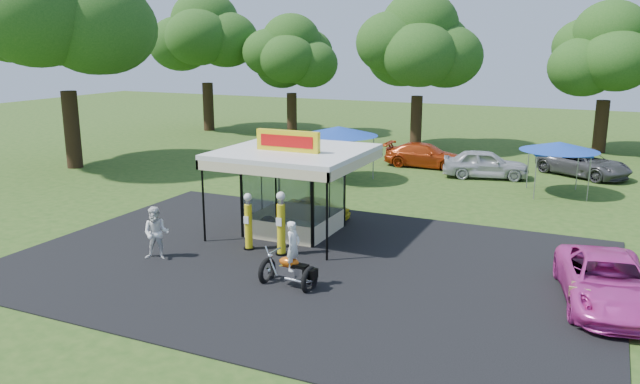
% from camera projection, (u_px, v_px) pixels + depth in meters
% --- Properties ---
extents(ground, '(120.00, 120.00, 0.00)m').
position_uv_depth(ground, '(280.00, 283.00, 19.78)').
color(ground, '#2A4C17').
rests_on(ground, ground).
extents(asphalt_apron, '(20.00, 14.00, 0.04)m').
position_uv_depth(asphalt_apron, '(307.00, 262.00, 21.54)').
color(asphalt_apron, black).
rests_on(asphalt_apron, ground).
extents(gas_station_kiosk, '(5.40, 5.40, 4.18)m').
position_uv_depth(gas_station_kiosk, '(294.00, 189.00, 24.58)').
color(gas_station_kiosk, white).
rests_on(gas_station_kiosk, ground).
extents(gas_pump_left, '(0.40, 0.40, 2.15)m').
position_uv_depth(gas_pump_left, '(248.00, 223.00, 22.66)').
color(gas_pump_left, black).
rests_on(gas_pump_left, ground).
extents(gas_pump_right, '(0.44, 0.44, 2.35)m').
position_uv_depth(gas_pump_right, '(281.00, 225.00, 22.05)').
color(gas_pump_right, black).
rests_on(gas_pump_right, ground).
extents(motorcycle, '(1.90, 1.01, 2.22)m').
position_uv_depth(motorcycle, '(291.00, 261.00, 19.23)').
color(motorcycle, black).
rests_on(motorcycle, ground).
extents(spare_tires, '(0.98, 0.71, 0.80)m').
position_uv_depth(spare_tires, '(269.00, 226.00, 24.51)').
color(spare_tires, black).
rests_on(spare_tires, ground).
extents(a_frame_sign, '(0.57, 0.54, 0.98)m').
position_uv_depth(a_frame_sign, '(579.00, 302.00, 17.08)').
color(a_frame_sign, '#593819').
rests_on(a_frame_sign, ground).
extents(kiosk_car, '(2.82, 1.13, 0.96)m').
position_uv_depth(kiosk_car, '(318.00, 208.00, 26.83)').
color(kiosk_car, yellow).
rests_on(kiosk_car, ground).
extents(pink_sedan, '(3.38, 5.64, 1.47)m').
position_uv_depth(pink_sedan, '(607.00, 281.00, 17.93)').
color(pink_sedan, '#DB3BA9').
rests_on(pink_sedan, ground).
extents(spectator_west, '(1.13, 1.02, 1.90)m').
position_uv_depth(spectator_west, '(156.00, 233.00, 21.71)').
color(spectator_west, white).
rests_on(spectator_west, ground).
extents(bg_car_a, '(4.88, 3.40, 1.52)m').
position_uv_depth(bg_car_a, '(280.00, 152.00, 38.80)').
color(bg_car_a, beige).
rests_on(bg_car_a, ground).
extents(bg_car_b, '(4.93, 2.02, 1.43)m').
position_uv_depth(bg_car_b, '(425.00, 155.00, 37.93)').
color(bg_car_b, '#B0340D').
rests_on(bg_car_b, ground).
extents(bg_car_c, '(4.98, 2.89, 1.59)m').
position_uv_depth(bg_car_c, '(485.00, 164.00, 34.88)').
color(bg_car_c, '#B0B1B5').
rests_on(bg_car_c, ground).
extents(bg_car_d, '(5.69, 4.74, 1.45)m').
position_uv_depth(bg_car_d, '(584.00, 164.00, 35.30)').
color(bg_car_d, '#4D4D4F').
rests_on(bg_car_d, ground).
extents(tent_west, '(4.28, 4.28, 2.99)m').
position_uv_depth(tent_west, '(339.00, 131.00, 33.78)').
color(tent_west, gray).
rests_on(tent_west, ground).
extents(tent_east, '(3.81, 3.81, 2.66)m').
position_uv_depth(tent_east, '(559.00, 147.00, 30.68)').
color(tent_east, gray).
rests_on(tent_east, ground).
extents(oak_far_a, '(9.57, 9.57, 11.34)m').
position_uv_depth(oak_far_a, '(206.00, 45.00, 52.19)').
color(oak_far_a, black).
rests_on(oak_far_a, ground).
extents(oak_far_b, '(7.91, 7.91, 9.43)m').
position_uv_depth(oak_far_b, '(291.00, 60.00, 49.77)').
color(oak_far_b, black).
rests_on(oak_far_b, ground).
extents(oak_far_c, '(9.01, 9.01, 10.62)m').
position_uv_depth(oak_far_c, '(419.00, 52.00, 42.92)').
color(oak_far_c, black).
rests_on(oak_far_c, ground).
extents(oak_far_d, '(8.35, 8.35, 9.94)m').
position_uv_depth(oak_far_d, '(608.00, 59.00, 41.71)').
color(oak_far_d, black).
rests_on(oak_far_d, ground).
extents(oak_near, '(11.84, 11.84, 13.63)m').
position_uv_depth(oak_near, '(62.00, 22.00, 35.93)').
color(oak_near, black).
rests_on(oak_near, ground).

